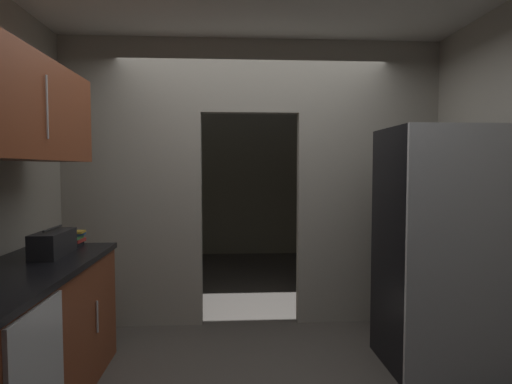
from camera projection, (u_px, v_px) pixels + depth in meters
The scene contains 7 objects.
kitchen_partition at pixel (254, 175), 4.05m from camera, with size 3.55×0.12×2.70m.
adjoining_room_shell at pixel (245, 178), 6.29m from camera, with size 3.55×3.39×2.70m.
refrigerator at pixel (443, 248), 3.17m from camera, with size 0.86×0.73×1.79m.
lower_cabinet_run at pixel (22, 345), 2.50m from camera, with size 0.65×1.80×0.90m.
upper_cabinet_counterside at pixel (14, 107), 2.42m from camera, with size 0.36×1.62×0.61m.
boombox at pixel (53, 244), 2.88m from camera, with size 0.18×0.41×0.20m.
book_stack at pixel (74, 238), 3.25m from camera, with size 0.16×0.18×0.11m.
Camera 1 is at (-0.22, -2.78, 1.49)m, focal length 29.76 mm.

